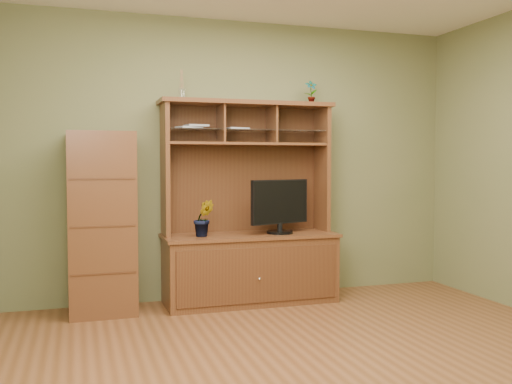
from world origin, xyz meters
name	(u,v)px	position (x,y,z in m)	size (l,w,h in m)	color
room	(323,158)	(0.00, 0.00, 1.35)	(4.54, 4.04, 2.74)	brown
media_hutch	(249,247)	(0.02, 1.73, 0.52)	(1.66, 0.61, 1.90)	#4D2816
monitor	(280,205)	(0.30, 1.65, 0.92)	(0.63, 0.25, 0.51)	black
orchid_plant	(204,218)	(-0.43, 1.65, 0.82)	(0.19, 0.15, 0.34)	#21541C
top_plant	(311,92)	(0.68, 1.80, 2.02)	(0.12, 0.08, 0.23)	#2B5C20
reed_diffuser	(182,88)	(-0.60, 1.80, 2.01)	(0.05, 0.05, 0.27)	silver
magazines	(207,127)	(-0.37, 1.80, 1.65)	(0.69, 0.22, 0.04)	#A7A7AB
side_cabinet	(102,223)	(-1.33, 1.72, 0.79)	(0.57, 0.52, 1.59)	#4D2816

